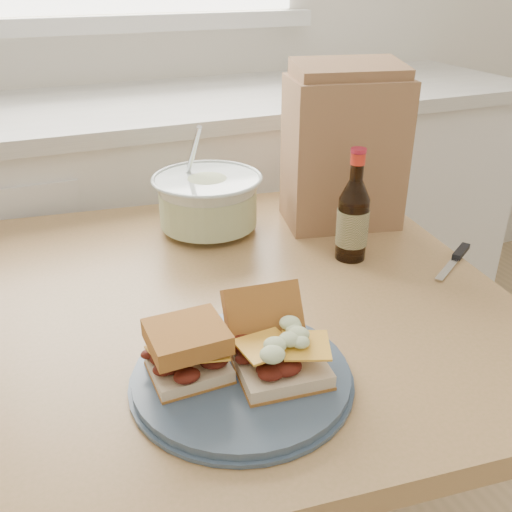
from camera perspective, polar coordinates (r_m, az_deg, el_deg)
name	(u,v)px	position (r m, az deg, el deg)	size (l,w,h in m)	color
cabinet_run	(153,246)	(1.87, -10.29, 0.95)	(2.50, 0.64, 0.94)	white
dining_table	(240,343)	(1.08, -1.57, -8.72)	(1.02, 1.02, 0.77)	tan
plate	(242,377)	(0.81, -1.45, -11.98)	(0.30, 0.30, 0.02)	#3F5166
sandwich_left	(188,351)	(0.78, -6.84, -9.39)	(0.10, 0.09, 0.08)	beige
sandwich_right	(275,344)	(0.79, 1.94, -8.80)	(0.13, 0.17, 0.10)	beige
coleslaw_bowl	(208,204)	(1.23, -4.81, 5.21)	(0.24, 0.24, 0.23)	silver
beer_bottle	(353,219)	(1.11, 9.67, 3.71)	(0.06, 0.06, 0.22)	black
knife	(458,256)	(1.20, 19.52, 0.02)	(0.15, 0.10, 0.01)	silver
paper_bag	(343,153)	(1.26, 8.74, 10.14)	(0.24, 0.16, 0.32)	#A1754E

